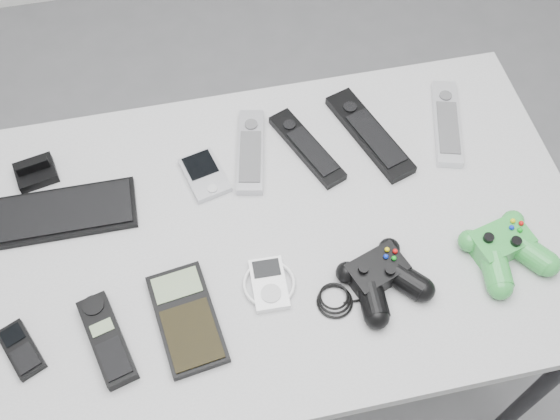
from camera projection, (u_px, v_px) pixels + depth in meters
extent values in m
plane|color=slate|center=(304.00, 382.00, 1.83)|extent=(3.50, 3.50, 0.00)
cube|color=#9C9B9E|center=(290.00, 231.00, 1.25)|extent=(1.10, 0.71, 0.03)
cylinder|color=black|center=(538.00, 391.00, 1.45)|extent=(0.04, 0.04, 0.71)
cylinder|color=black|center=(69.00, 239.00, 1.66)|extent=(0.04, 0.04, 0.71)
cylinder|color=black|center=(445.00, 172.00, 1.77)|extent=(0.04, 0.04, 0.71)
cube|color=black|center=(66.00, 212.00, 1.24)|extent=(0.27, 0.12, 0.02)
cube|color=black|center=(34.00, 170.00, 1.28)|extent=(0.09, 0.08, 0.04)
cube|color=#AEAEB5|center=(205.00, 175.00, 1.29)|extent=(0.10, 0.12, 0.02)
cube|color=#AEAEB5|center=(251.00, 151.00, 1.32)|extent=(0.09, 0.21, 0.02)
cube|color=black|center=(307.00, 147.00, 1.32)|extent=(0.12, 0.21, 0.02)
cube|color=black|center=(369.00, 134.00, 1.34)|extent=(0.13, 0.25, 0.02)
cube|color=silver|center=(447.00, 122.00, 1.36)|extent=(0.11, 0.22, 0.02)
cube|color=black|center=(21.00, 349.00, 1.10)|extent=(0.08, 0.11, 0.02)
cube|color=black|center=(107.00, 339.00, 1.10)|extent=(0.09, 0.17, 0.03)
cube|color=black|center=(187.00, 318.00, 1.12)|extent=(0.12, 0.21, 0.02)
cube|color=white|center=(269.00, 284.00, 1.16)|extent=(0.10, 0.10, 0.02)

